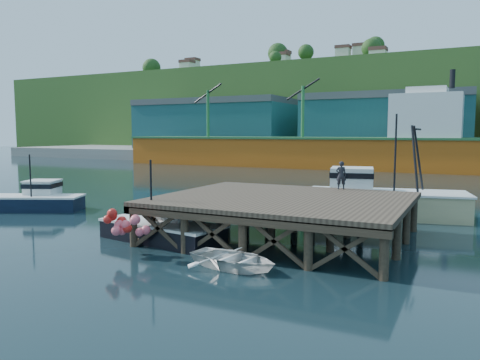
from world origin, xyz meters
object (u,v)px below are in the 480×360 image
Objects in this scene: boat_navy at (38,198)px; trawler at (383,196)px; dinghy at (234,259)px; boat_black at (165,225)px; dockworker at (341,175)px.

trawler is (21.95, 7.80, 0.56)m from boat_navy.
trawler is at bearing -4.29° from dinghy.
boat_black is at bearing -39.85° from boat_navy.
boat_black is 0.67× the size of trawler.
trawler reaches higher than dinghy.
boat_navy is 1.75× the size of dinghy.
boat_navy is 4.11× the size of dockworker.
trawler is 2.71× the size of dinghy.
dockworker is at bearing 55.94° from boat_black.
dinghy is (-3.28, -14.29, -0.95)m from trawler.
dockworker is (-1.68, -4.09, 1.59)m from trawler.
boat_black is 14.32m from trawler.
trawler reaches higher than boat_navy.
boat_black reaches higher than dockworker.
boat_black is at bearing 70.55° from dinghy.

